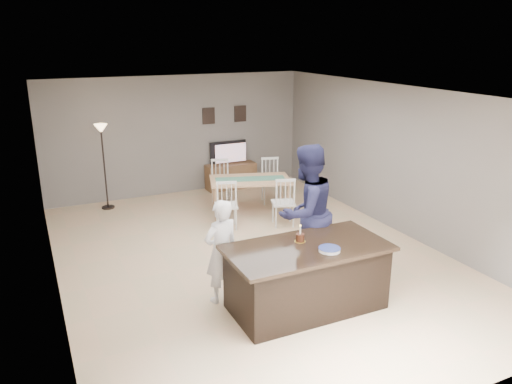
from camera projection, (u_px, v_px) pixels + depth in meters
name	position (u px, v px, depth m)	size (l,w,h in m)	color
floor	(251.00, 256.00, 8.34)	(8.00, 8.00, 0.00)	tan
room_shell	(250.00, 159.00, 7.84)	(8.00, 8.00, 8.00)	slate
kitchen_island	(307.00, 277.00, 6.65)	(2.15, 1.10, 0.90)	black
tv_console	(231.00, 176.00, 11.99)	(1.20, 0.40, 0.60)	brown
television	(229.00, 153.00, 11.88)	(0.91, 0.12, 0.53)	black
tv_screen_glow	(231.00, 153.00, 11.81)	(0.78, 0.78, 0.00)	orange
picture_frames	(225.00, 115.00, 11.72)	(1.10, 0.02, 0.38)	black
doorway	(66.00, 284.00, 4.77)	(0.00, 2.10, 2.65)	black
woman	(221.00, 251.00, 6.76)	(0.54, 0.35, 1.47)	silver
man	(306.00, 213.00, 7.38)	(1.00, 0.78, 2.05)	#1B1B3B
birthday_cake	(300.00, 238.00, 6.65)	(0.15, 0.15, 0.24)	gold
plate_stack	(329.00, 249.00, 6.36)	(0.28, 0.28, 0.04)	white
dining_table	(250.00, 185.00, 10.14)	(1.99, 2.18, 0.98)	tan
floor_lamp	(102.00, 144.00, 10.27)	(0.27, 0.27, 1.81)	black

